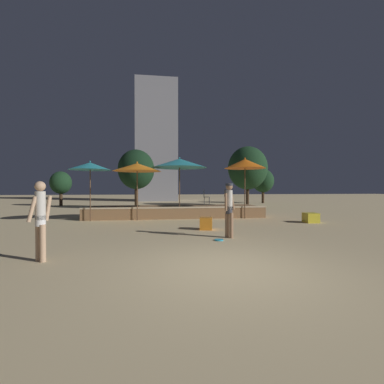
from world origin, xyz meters
The scene contains 19 objects.
ground_plane centered at (0.00, 0.00, 0.00)m, with size 120.00×120.00×0.00m, color #D1B784.
wooden_deck centered at (-0.35, 9.76, 0.29)m, with size 9.75×2.85×0.65m.
patio_umbrella_0 centered at (3.28, 8.25, 2.94)m, with size 2.20×2.20×3.28m.
patio_umbrella_1 centered at (-0.22, 8.58, 2.96)m, with size 2.92×2.92×3.28m.
patio_umbrella_2 centered at (-4.66, 8.12, 2.71)m, with size 2.01×2.01×2.98m.
patio_umbrella_3 centered at (-2.40, 8.17, 2.69)m, with size 2.41×2.41×2.97m.
cube_seat_0 centered at (5.82, 6.22, 0.23)m, with size 0.62×0.62×0.46m.
cube_seat_1 centered at (-3.68, 8.79, 0.24)m, with size 0.58×0.58×0.48m.
cube_seat_2 centered at (0.50, 4.88, 0.24)m, with size 0.58×0.58×0.48m.
person_0 centered at (0.94, 3.16, 1.03)m, with size 0.45×0.36×1.80m.
person_1 centered at (-4.00, 1.08, 0.99)m, with size 0.42×0.46×1.79m.
bistro_chair_0 centered at (2.82, 10.20, 1.20)m, with size 0.40×0.40×0.90m.
bistro_chair_1 centered at (1.45, 10.05, 1.20)m, with size 0.41×0.41×0.90m.
frisbee_disc centered at (0.50, 2.76, 0.02)m, with size 0.28×0.28×0.03m.
background_tree_0 centered at (6.77, 17.40, 3.45)m, with size 3.55×3.55×5.42m.
background_tree_1 centered at (-3.03, 15.71, 3.11)m, with size 2.85×2.85×4.69m.
background_tree_2 centered at (10.04, 21.55, 2.42)m, with size 2.31×2.31×3.70m.
background_tree_3 centered at (-10.17, 19.97, 2.12)m, with size 1.88×1.88×3.17m.
distant_building centered at (-1.42, 28.56, 7.63)m, with size 5.23×4.15×15.25m.
Camera 1 is at (-1.42, -5.03, 1.64)m, focal length 24.00 mm.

